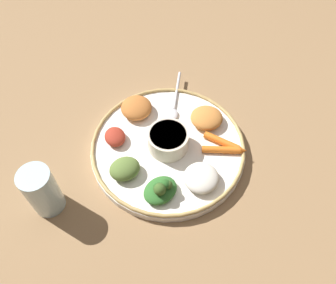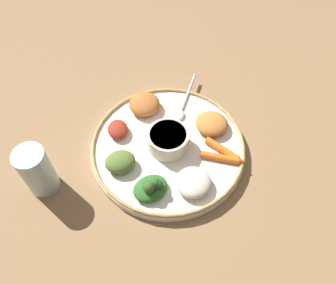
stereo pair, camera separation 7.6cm
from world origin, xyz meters
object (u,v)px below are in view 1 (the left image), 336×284
object	(u,v)px
drinking_glass	(43,193)
carrot_near_spoon	(224,150)
carrot_outer	(224,143)
center_bowl	(168,140)
greens_pile	(161,189)
spoon	(175,103)

from	to	relation	value
drinking_glass	carrot_near_spoon	bearing A→B (deg)	-2.16
carrot_near_spoon	drinking_glass	xyz separation A→B (m)	(-0.38, 0.01, 0.02)
carrot_near_spoon	carrot_outer	world-z (taller)	same
center_bowl	greens_pile	xyz separation A→B (m)	(-0.05, -0.10, -0.01)
spoon	carrot_outer	world-z (taller)	carrot_outer
spoon	drinking_glass	world-z (taller)	drinking_glass
carrot_near_spoon	carrot_outer	distance (m)	0.02
carrot_near_spoon	spoon	bearing A→B (deg)	107.80
spoon	carrot_near_spoon	bearing A→B (deg)	-72.20
carrot_outer	center_bowl	bearing A→B (deg)	161.74
spoon	carrot_outer	xyz separation A→B (m)	(0.06, -0.15, 0.00)
carrot_near_spoon	drinking_glass	world-z (taller)	drinking_glass
spoon	greens_pile	xyz separation A→B (m)	(-0.11, -0.21, 0.01)
carrot_outer	greens_pile	bearing A→B (deg)	-158.96
spoon	greens_pile	size ratio (longest dim) A/B	1.66
spoon	drinking_glass	bearing A→B (deg)	-155.33
greens_pile	carrot_near_spoon	bearing A→B (deg)	16.64
spoon	greens_pile	bearing A→B (deg)	-117.12
greens_pile	carrot_near_spoon	xyz separation A→B (m)	(0.16, 0.05, -0.01)
center_bowl	drinking_glass	distance (m)	0.27
center_bowl	drinking_glass	world-z (taller)	drinking_glass
greens_pile	carrot_outer	xyz separation A→B (m)	(0.17, 0.07, -0.01)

